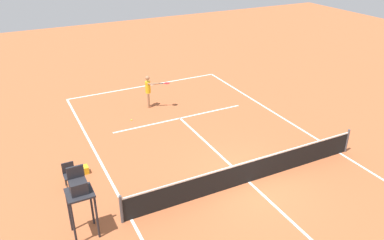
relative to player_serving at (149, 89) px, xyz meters
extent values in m
plane|color=#AD5933|center=(-0.86, 8.20, -1.06)|extent=(60.00, 60.00, 0.00)
cube|color=white|center=(-0.86, -3.04, -1.05)|extent=(9.40, 0.10, 0.01)
cube|color=white|center=(-5.56, 8.20, -1.05)|extent=(0.10, 22.50, 0.01)
cube|color=white|center=(3.83, 8.20, -1.05)|extent=(0.10, 22.50, 0.01)
cube|color=white|center=(-0.86, 2.02, -1.05)|extent=(7.05, 0.10, 0.01)
cube|color=white|center=(-0.86, 8.20, -1.05)|extent=(0.10, 12.37, 0.01)
cylinder|color=#4C4C51|center=(-5.86, 8.20, -0.52)|extent=(0.10, 0.10, 1.07)
cylinder|color=#4C4C51|center=(4.13, 8.20, -0.52)|extent=(0.10, 0.10, 1.07)
cube|color=black|center=(-0.86, 8.20, -0.60)|extent=(10.00, 0.03, 0.91)
cube|color=white|center=(-0.86, 8.20, -0.13)|extent=(10.00, 0.04, 0.06)
cylinder|color=#9E704C|center=(0.01, -0.12, -0.65)|extent=(0.12, 0.12, 0.82)
cylinder|color=#9E704C|center=(0.08, 0.07, -0.65)|extent=(0.12, 0.12, 0.82)
cylinder|color=yellow|center=(0.05, -0.02, 0.09)|extent=(0.28, 0.28, 0.64)
sphere|color=#9E704C|center=(0.05, -0.02, 0.59)|extent=(0.23, 0.23, 0.23)
cylinder|color=#9E704C|center=(-0.02, -0.20, 0.12)|extent=(0.09, 0.09, 0.57)
cylinder|color=#9E704C|center=(-0.16, 0.25, 0.34)|extent=(0.57, 0.28, 0.09)
cylinder|color=black|center=(-0.55, 0.39, 0.34)|extent=(0.26, 0.12, 0.04)
ellipsoid|color=red|center=(-0.82, 0.49, 0.34)|extent=(0.40, 0.37, 0.04)
sphere|color=#CCE033|center=(1.44, 1.16, -1.02)|extent=(0.07, 0.07, 0.07)
cylinder|color=#232328|center=(4.98, 8.53, -0.28)|extent=(0.07, 0.07, 1.55)
cylinder|color=#232328|center=(5.68, 8.53, -0.28)|extent=(0.07, 0.07, 1.55)
cylinder|color=#232328|center=(4.98, 7.83, -0.28)|extent=(0.07, 0.07, 1.55)
cylinder|color=#232328|center=(5.68, 7.83, -0.28)|extent=(0.07, 0.07, 1.55)
cube|color=#232328|center=(5.33, 8.18, 0.52)|extent=(0.80, 0.80, 0.06)
cube|color=#232328|center=(5.33, 8.18, 0.75)|extent=(0.50, 0.44, 0.40)
cube|color=#232328|center=(5.33, 7.98, 1.10)|extent=(0.50, 0.06, 0.50)
cylinder|color=#262626|center=(5.06, 5.64, -0.83)|extent=(0.04, 0.04, 0.45)
cylinder|color=#262626|center=(5.42, 5.64, -0.83)|extent=(0.04, 0.04, 0.45)
cylinder|color=#262626|center=(5.06, 5.29, -0.83)|extent=(0.04, 0.04, 0.45)
cylinder|color=#262626|center=(5.42, 5.29, -0.83)|extent=(0.04, 0.04, 0.45)
cube|color=#232328|center=(5.24, 5.47, -0.58)|extent=(0.44, 0.44, 0.06)
cube|color=#232328|center=(5.24, 5.25, -0.33)|extent=(0.44, 0.04, 0.44)
cube|color=yellow|center=(4.82, 4.77, -0.91)|extent=(0.76, 0.32, 0.30)
camera|label=1|loc=(6.51, 18.01, 7.59)|focal=35.98mm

